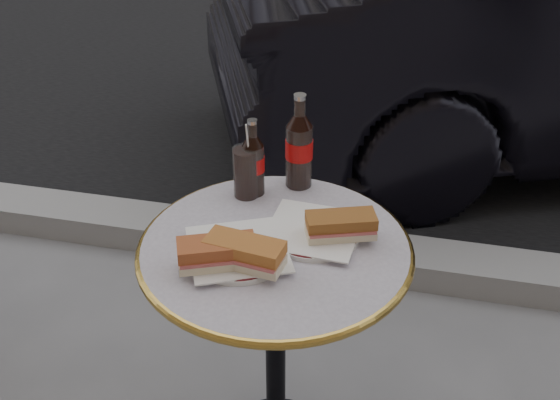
% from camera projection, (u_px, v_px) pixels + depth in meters
% --- Properties ---
extents(curb, '(40.00, 0.20, 0.12)m').
position_uv_depth(curb, '(329.00, 252.00, 2.67)').
color(curb, gray).
rests_on(curb, ground).
extents(bistro_table, '(0.62, 0.62, 0.73)m').
position_uv_depth(bistro_table, '(276.00, 362.00, 1.77)').
color(bistro_table, '#BAB2C4').
rests_on(bistro_table, ground).
extents(plate_left, '(0.27, 0.27, 0.01)m').
position_uv_depth(plate_left, '(238.00, 252.00, 1.53)').
color(plate_left, white).
rests_on(plate_left, bistro_table).
extents(plate_right, '(0.26, 0.26, 0.01)m').
position_uv_depth(plate_right, '(313.00, 232.00, 1.60)').
color(plate_right, white).
rests_on(plate_right, bistro_table).
extents(sandwich_left_a, '(0.18, 0.13, 0.06)m').
position_uv_depth(sandwich_left_a, '(217.00, 254.00, 1.47)').
color(sandwich_left_a, '#A5502A').
rests_on(sandwich_left_a, plate_left).
extents(sandwich_left_b, '(0.18, 0.10, 0.06)m').
position_uv_depth(sandwich_left_b, '(245.00, 254.00, 1.47)').
color(sandwich_left_b, '#AF642C').
rests_on(sandwich_left_b, plate_left).
extents(sandwich_right, '(0.17, 0.12, 0.05)m').
position_uv_depth(sandwich_right, '(341.00, 227.00, 1.56)').
color(sandwich_right, brown).
rests_on(sandwich_right, plate_right).
extents(cola_bottle_left, '(0.07, 0.07, 0.20)m').
position_uv_depth(cola_bottle_left, '(253.00, 157.00, 1.70)').
color(cola_bottle_left, black).
rests_on(cola_bottle_left, bistro_table).
extents(cola_bottle_right, '(0.08, 0.08, 0.25)m').
position_uv_depth(cola_bottle_right, '(299.00, 141.00, 1.72)').
color(cola_bottle_right, black).
rests_on(cola_bottle_right, bistro_table).
extents(cola_glass, '(0.08, 0.08, 0.13)m').
position_uv_depth(cola_glass, '(246.00, 172.00, 1.71)').
color(cola_glass, black).
rests_on(cola_glass, bistro_table).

